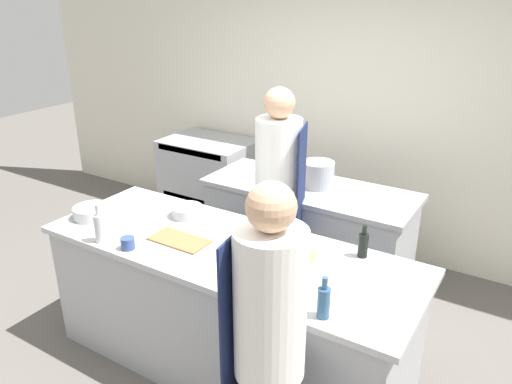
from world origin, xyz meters
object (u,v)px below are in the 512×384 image
at_px(chef_at_stove, 278,204).
at_px(bottle_olive_oil, 324,302).
at_px(bottle_vinegar, 100,227).
at_px(chef_at_prep_near, 269,356).
at_px(bowl_prep_small, 92,212).
at_px(cup, 128,243).
at_px(oven_range, 210,183).
at_px(stockpot, 318,174).
at_px(bowl_mixing_large, 187,211).
at_px(bowl_wooden_salad, 294,250).
at_px(bowl_ceramic_blue, 238,250).
at_px(bottle_wine, 363,244).

relative_size(chef_at_stove, bottle_olive_oil, 7.91).
bearing_deg(bottle_vinegar, chef_at_prep_near, -12.77).
xyz_separation_m(bowl_prep_small, cup, (0.55, -0.20, -0.00)).
bearing_deg(oven_range, bottle_vinegar, -71.15).
bearing_deg(stockpot, bottle_vinegar, -115.36).
relative_size(bottle_vinegar, bowl_mixing_large, 1.16).
relative_size(bottle_olive_oil, cup, 2.61).
bearing_deg(stockpot, bowl_wooden_salad, -71.61).
bearing_deg(cup, chef_at_stove, 68.11).
height_order(oven_range, bowl_wooden_salad, bowl_wooden_salad).
distance_m(bowl_prep_small, bowl_wooden_salad, 1.50).
bearing_deg(bowl_wooden_salad, stockpot, 108.39).
relative_size(chef_at_stove, stockpot, 6.79).
bearing_deg(cup, bowl_mixing_large, 89.18).
bearing_deg(bowl_prep_small, bottle_vinegar, -32.79).
bearing_deg(bowl_mixing_large, bowl_ceramic_blue, -24.07).
bearing_deg(chef_at_stove, bowl_mixing_large, -56.08).
bearing_deg(bowl_mixing_large, chef_at_prep_near, -37.01).
bearing_deg(chef_at_stove, bowl_wooden_salad, 19.63).
distance_m(chef_at_stove, bowl_wooden_salad, 0.79).
xyz_separation_m(cup, stockpot, (0.55, 1.60, 0.07)).
bearing_deg(bottle_wine, chef_at_stove, 152.53).
bearing_deg(chef_at_stove, bottle_vinegar, -47.42).
bearing_deg(bowl_ceramic_blue, bottle_olive_oil, -22.55).
xyz_separation_m(bottle_olive_oil, bottle_wine, (-0.05, 0.68, -0.01)).
distance_m(bottle_wine, bowl_prep_small, 1.90).
relative_size(chef_at_stove, bowl_prep_small, 7.02).
distance_m(chef_at_stove, bottle_wine, 0.94).
height_order(bowl_ceramic_blue, stockpot, stockpot).
relative_size(chef_at_prep_near, cup, 19.86).
relative_size(bowl_prep_small, cup, 2.94).
bearing_deg(bottle_wine, oven_range, 147.60).
bearing_deg(bottle_vinegar, stockpot, 64.64).
distance_m(chef_at_prep_near, bowl_prep_small, 1.86).
height_order(chef_at_prep_near, bowl_prep_small, chef_at_prep_near).
height_order(chef_at_prep_near, cup, chef_at_prep_near).
distance_m(chef_at_stove, bowl_mixing_large, 0.70).
height_order(chef_at_prep_near, chef_at_stove, chef_at_stove).
distance_m(bottle_wine, bowl_wooden_salad, 0.42).
distance_m(oven_range, bowl_wooden_salad, 2.50).
relative_size(bottle_wine, bowl_prep_small, 0.81).
relative_size(bottle_wine, stockpot, 0.78).
relative_size(oven_range, chef_at_stove, 0.53).
xyz_separation_m(bottle_olive_oil, bowl_ceramic_blue, (-0.70, 0.29, -0.06)).
relative_size(chef_at_prep_near, bottle_vinegar, 6.66).
height_order(chef_at_stove, bowl_prep_small, chef_at_stove).
distance_m(bottle_olive_oil, cup, 1.33).
bearing_deg(chef_at_stove, chef_at_prep_near, 10.99).
bearing_deg(chef_at_prep_near, stockpot, 11.20).
bearing_deg(oven_range, bowl_prep_small, -78.58).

